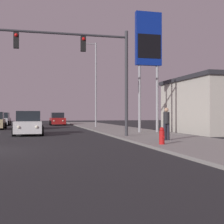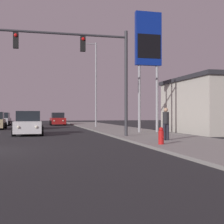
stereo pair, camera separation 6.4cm
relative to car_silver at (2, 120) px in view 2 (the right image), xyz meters
name	(u,v)px [view 2 (the right image)]	position (x,y,z in m)	size (l,w,h in m)	color
sidewalk_right	(132,132)	(11.52, -19.15, -0.70)	(5.00, 60.00, 0.12)	gray
car_silver	(2,120)	(0.00, 0.00, 0.00)	(2.04, 4.33, 1.68)	#B7B7BC
car_white	(28,124)	(3.76, -19.41, 0.00)	(2.04, 4.32, 1.68)	silver
car_red	(58,119)	(7.02, -0.01, 0.00)	(2.04, 4.33, 1.68)	maroon
car_black	(30,121)	(3.66, -9.97, 0.00)	(2.04, 4.32, 1.68)	black
traffic_light_mast	(90,60)	(7.46, -23.66, 3.99)	(7.80, 0.36, 6.50)	#38383D
street_lamp	(95,80)	(10.34, -9.44, 4.36)	(1.74, 0.24, 9.00)	#99999E
gas_station_sign	(148,45)	(12.45, -20.15, 5.86)	(2.00, 0.42, 9.00)	#99999E
fire_hydrant	(161,136)	(9.71, -29.27, -0.27)	(0.24, 0.34, 0.76)	red
pedestrian_on_sidewalk	(166,122)	(10.80, -27.26, 0.27)	(0.34, 0.32, 1.67)	#23232D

